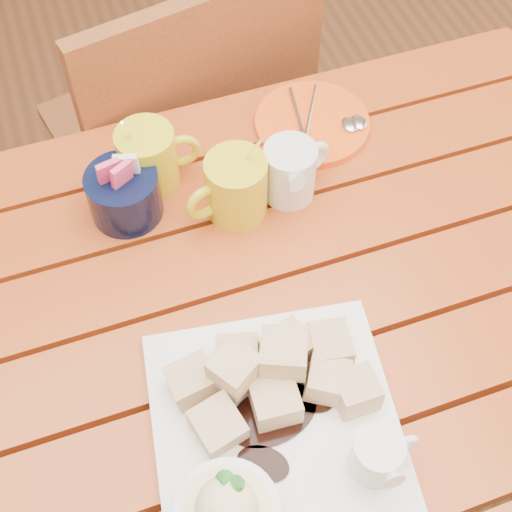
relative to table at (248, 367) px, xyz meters
name	(u,v)px	position (x,y,z in m)	size (l,w,h in m)	color
ground	(251,497)	(0.00, 0.00, -0.64)	(5.00, 5.00, 0.00)	brown
table	(248,367)	(0.00, 0.00, 0.00)	(1.20, 0.79, 0.75)	#9B2F14
dessert_plate	(269,436)	(-0.03, -0.15, 0.14)	(0.31, 0.31, 0.11)	white
coffee_mug_left	(234,187)	(0.05, 0.18, 0.16)	(0.12, 0.08, 0.14)	yellow
coffee_mug_right	(150,156)	(-0.05, 0.27, 0.15)	(0.12, 0.08, 0.13)	yellow
cream_pitcher	(291,171)	(0.13, 0.18, 0.15)	(0.10, 0.09, 0.09)	white
sugar_caddy	(124,194)	(-0.09, 0.23, 0.15)	(0.10, 0.10, 0.11)	black
orange_saucer	(313,123)	(0.21, 0.29, 0.11)	(0.17, 0.17, 0.02)	#FF5816
chair_far	(186,140)	(0.06, 0.56, -0.14)	(0.50, 0.50, 0.89)	brown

